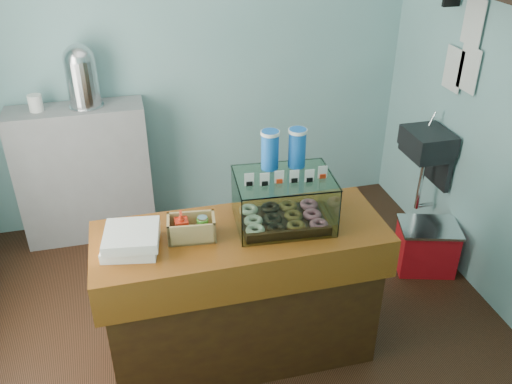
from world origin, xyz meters
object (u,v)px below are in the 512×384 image
object	(u,v)px
counter	(242,294)
red_cooler	(426,247)
display_case	(283,193)
coffee_urn	(81,74)

from	to	relation	value
counter	red_cooler	world-z (taller)	counter
display_case	coffee_urn	size ratio (longest dim) A/B	1.20
display_case	red_cooler	bearing A→B (deg)	23.07
counter	display_case	xyz separation A→B (m)	(0.25, 0.06, 0.61)
counter	coffee_urn	xyz separation A→B (m)	(-0.80, 1.58, 0.88)
counter	display_case	size ratio (longest dim) A/B	2.90
counter	display_case	distance (m)	0.66
counter	coffee_urn	distance (m)	1.98
coffee_urn	red_cooler	bearing A→B (deg)	-25.31
display_case	red_cooler	distance (m)	1.60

